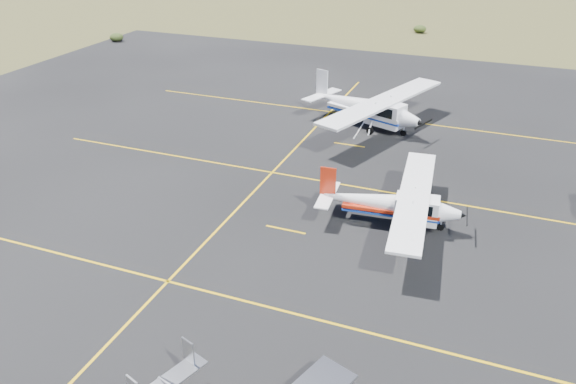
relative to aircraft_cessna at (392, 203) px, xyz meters
The scene contains 4 objects.
ground 10.04m from the aircraft_cessna, 98.28° to the right, with size 1600.00×1600.00×0.00m, color #383D1C.
apron 3.40m from the aircraft_cessna, 116.61° to the right, with size 72.00×72.00×0.02m, color black.
aircraft_cessna is the anchor object (origin of this frame).
aircraft_plain 13.08m from the aircraft_cessna, 109.39° to the left, with size 8.79×12.37×3.18m.
Camera 1 is at (5.31, -13.49, 13.87)m, focal length 35.00 mm.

